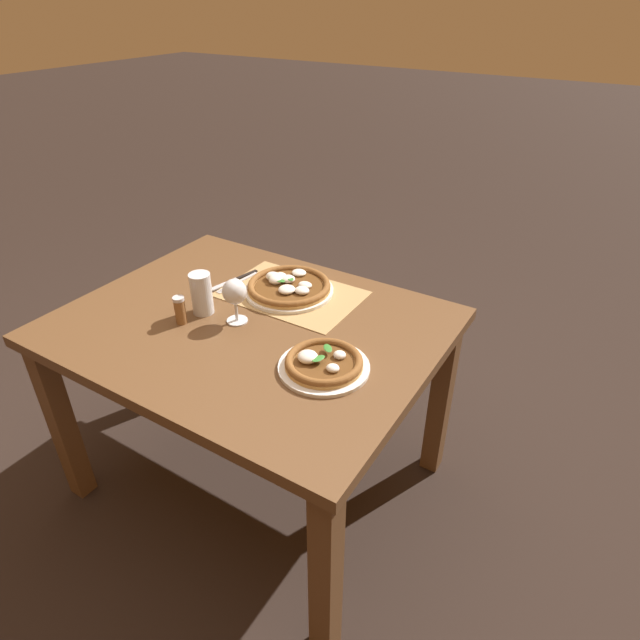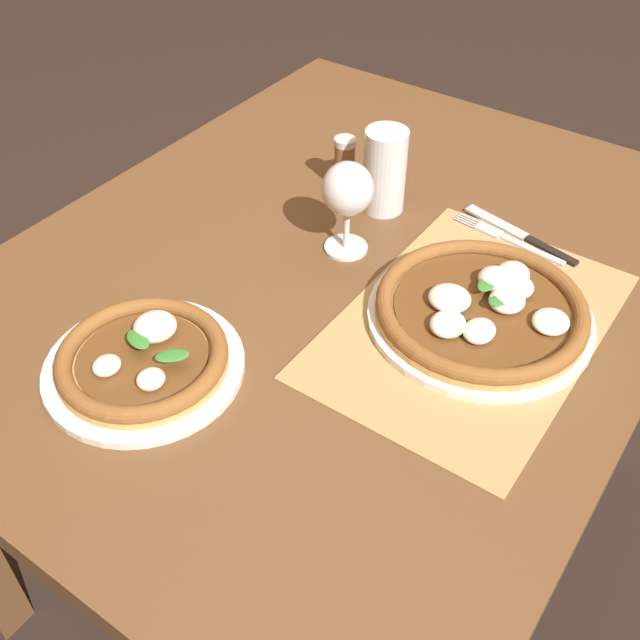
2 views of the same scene
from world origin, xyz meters
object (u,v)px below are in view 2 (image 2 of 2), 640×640
Objects in this scene: pint_glass at (385,172)px; knife at (520,235)px; wine_glass at (347,193)px; fork at (508,239)px; pizza_near at (483,308)px; pizza_far at (143,360)px; pepper_shaker at (345,163)px.

knife is (0.05, -0.23, -0.06)m from pint_glass.
wine_glass is 0.77× the size of fork.
pizza_near is at bearing -165.95° from fork.
wine_glass is at bearing 131.31° from knife.
pizza_near is at bearing -121.60° from pint_glass.
fork is at bearing -50.79° from wine_glass.
pizza_far is 2.77× the size of pepper_shaker.
wine_glass is at bearing -145.29° from pepper_shaker.
pint_glass reaches higher than pepper_shaker.
pizza_near is 0.20m from fork.
pizza_far is 0.53m from pepper_shaker.
fork is 2.07× the size of pepper_shaker.
knife is 0.32m from pepper_shaker.
pint_glass reaches higher than knife.
wine_glass is 0.19m from pepper_shaker.
wine_glass reaches higher than knife.
pizza_far is at bearing 153.26° from fork.
pizza_far is at bearing 173.68° from pint_glass.
wine_glass is 0.30m from knife.
pizza_near reaches higher than fork.
knife is at bearing -76.56° from pint_glass.
pepper_shaker reaches higher than pizza_near.
pepper_shaker is at bearing 34.71° from wine_glass.
knife is (0.19, -0.22, -0.10)m from wine_glass.
pizza_near is 2.08× the size of wine_glass.
pizza_near is at bearing -42.88° from pizza_far.
pizza_far is 0.52m from pint_glass.
pint_glass is 1.49× the size of pepper_shaker.
knife is at bearing -26.09° from fork.
pizza_near reaches higher than pizza_far.
pepper_shaker is (0.18, 0.36, 0.03)m from pizza_near.
pizza_far is at bearing 169.43° from wine_glass.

